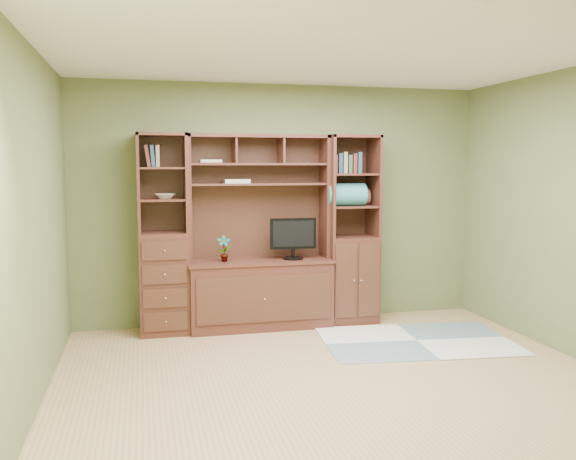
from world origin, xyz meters
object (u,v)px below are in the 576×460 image
object	(u,v)px
left_tower	(163,234)
center_hutch	(260,232)
monitor	(293,231)
right_tower	(351,229)

from	to	relation	value
left_tower	center_hutch	bearing A→B (deg)	-2.29
left_tower	monitor	distance (m)	1.35
left_tower	right_tower	xyz separation A→B (m)	(2.02, 0.00, 0.00)
center_hutch	monitor	bearing A→B (deg)	-5.69
left_tower	monitor	size ratio (longest dim) A/B	3.39
monitor	right_tower	bearing A→B (deg)	9.31
right_tower	center_hutch	bearing A→B (deg)	-177.77
right_tower	monitor	size ratio (longest dim) A/B	3.39
center_hutch	right_tower	size ratio (longest dim) A/B	1.00
monitor	left_tower	bearing A→B (deg)	179.78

